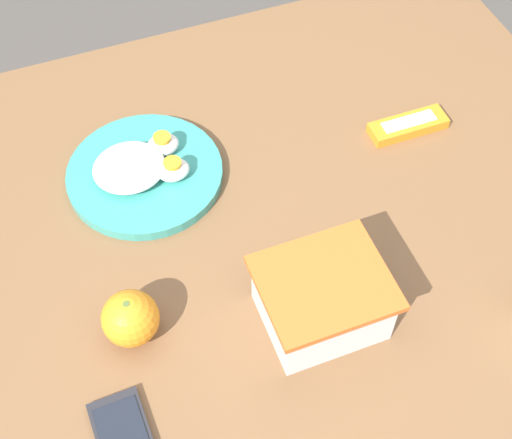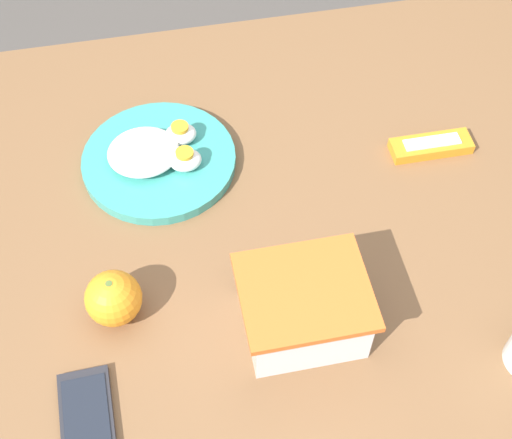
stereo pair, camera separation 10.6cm
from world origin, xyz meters
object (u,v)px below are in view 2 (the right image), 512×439
orange_fruit (113,298)px  rice_plate (157,157)px  candy_bar (431,146)px  cell_phone (88,427)px  food_container (303,310)px

orange_fruit → rice_plate: (-0.09, -0.26, -0.02)m
rice_plate → candy_bar: (-0.45, 0.06, -0.01)m
orange_fruit → rice_plate: size_ratio=0.32×
orange_fruit → cell_phone: 0.17m
rice_plate → candy_bar: rice_plate is taller
orange_fruit → candy_bar: size_ratio=0.58×
food_container → rice_plate: food_container is taller
orange_fruit → rice_plate: 0.28m
rice_plate → candy_bar: 0.45m
food_container → cell_phone: (0.30, 0.09, -0.04)m
food_container → cell_phone: 0.31m
rice_plate → cell_phone: bearing=71.8°
rice_plate → candy_bar: size_ratio=1.85×
food_container → rice_plate: (0.16, -0.33, -0.03)m
cell_phone → candy_bar: bearing=-148.0°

